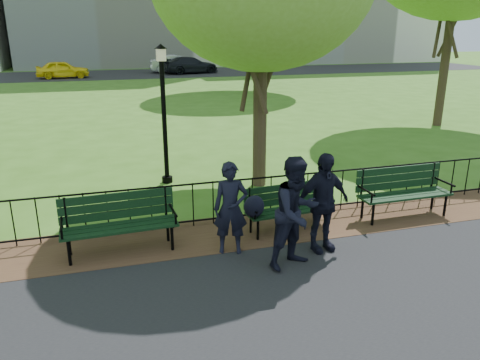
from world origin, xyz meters
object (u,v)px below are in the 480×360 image
object	(u,v)px
park_bench_left_a	(119,217)
park_bench_right_a	(402,187)
sedan_dark	(191,65)
person_mid	(296,213)
taxi	(63,69)
sedan_silver	(176,64)
lamppost	(164,110)
park_bench_main	(274,204)
person_left	(231,208)
person_right	(322,203)

from	to	relation	value
park_bench_left_a	park_bench_right_a	xyz separation A→B (m)	(5.64, 0.03, 0.00)
sedan_dark	person_mid	bearing A→B (deg)	159.23
park_bench_left_a	taxi	xyz separation A→B (m)	(-2.86, 31.54, 0.04)
park_bench_left_a	sedan_silver	world-z (taller)	sedan_silver
park_bench_right_a	lamppost	distance (m)	5.74
park_bench_main	person_mid	distance (m)	1.33
person_mid	lamppost	bearing A→B (deg)	84.79
person_left	taxi	world-z (taller)	person_left
park_bench_main	park_bench_right_a	bearing A→B (deg)	-3.31
park_bench_right_a	taxi	bearing A→B (deg)	104.35
park_bench_main	lamppost	distance (m)	4.15
sedan_silver	sedan_dark	distance (m)	1.63
park_bench_left_a	person_left	world-z (taller)	person_left
person_mid	sedan_dark	size ratio (longest dim) A/B	0.38
person_mid	park_bench_main	bearing A→B (deg)	64.63
park_bench_right_a	lamppost	xyz separation A→B (m)	(-4.33, 3.57, 1.20)
person_left	sedan_silver	distance (m)	34.85
person_left	person_mid	distance (m)	1.16
taxi	person_right	bearing A→B (deg)	-172.47
lamppost	sedan_dark	bearing A→B (deg)	78.28
park_bench_main	sedan_silver	distance (m)	34.21
person_right	sedan_dark	distance (m)	33.87
person_left	sedan_dark	xyz separation A→B (m)	(5.51, 33.28, -0.11)
person_left	sedan_dark	bearing A→B (deg)	95.67
park_bench_left_a	lamppost	bearing A→B (deg)	67.10
lamppost	person_left	size ratio (longest dim) A/B	2.10
park_bench_main	person_right	xyz separation A→B (m)	(0.55, -0.88, 0.30)
park_bench_left_a	sedan_silver	size ratio (longest dim) A/B	0.43
person_left	taxi	size ratio (longest dim) A/B	0.41
person_left	person_mid	xyz separation A→B (m)	(0.88, -0.75, 0.12)
person_mid	park_bench_right_a	bearing A→B (deg)	4.12
taxi	sedan_dark	world-z (taller)	sedan_dark
park_bench_right_a	person_right	xyz separation A→B (m)	(-2.28, -0.98, 0.25)
park_bench_right_a	person_mid	distance (m)	3.25
sedan_silver	lamppost	bearing A→B (deg)	172.59
person_left	person_right	world-z (taller)	person_right
person_mid	person_right	world-z (taller)	person_mid
sedan_dark	taxi	bearing A→B (deg)	83.39
park_bench_main	person_mid	xyz separation A→B (m)	(-0.10, -1.28, 0.34)
park_bench_left_a	person_right	size ratio (longest dim) A/B	1.13
park_bench_main	sedan_dark	size ratio (longest dim) A/B	0.38
park_bench_left_a	taxi	bearing A→B (deg)	92.21
person_left	park_bench_left_a	bearing A→B (deg)	177.09
park_bench_main	person_right	bearing A→B (deg)	-63.13
park_bench_left_a	sedan_dark	world-z (taller)	sedan_dark
person_left	sedan_silver	world-z (taller)	person_left
park_bench_main	taxi	bearing A→B (deg)	94.93
person_right	taxi	xyz separation A→B (m)	(-6.22, 32.49, -0.21)
taxi	sedan_silver	distance (m)	9.50
taxi	park_bench_main	bearing A→B (deg)	-173.14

